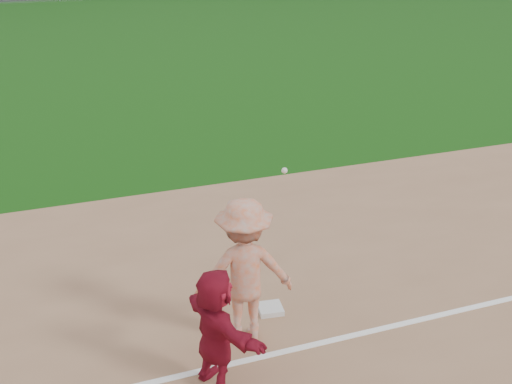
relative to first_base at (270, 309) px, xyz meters
name	(u,v)px	position (x,y,z in m)	size (l,w,h in m)	color
ground	(292,314)	(0.28, -0.14, -0.06)	(160.00, 160.00, 0.00)	#13440D
foul_line	(316,344)	(0.28, -0.94, -0.03)	(60.00, 0.10, 0.01)	white
first_base	(270,309)	(0.00, 0.00, 0.00)	(0.34, 0.34, 0.08)	silver
base_runner	(216,330)	(-1.17, -1.24, 0.75)	(1.46, 0.46, 1.57)	maroon
first_base_play	(244,271)	(-0.54, -0.43, 0.97)	(1.40, 0.95, 2.36)	#A8A9AB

